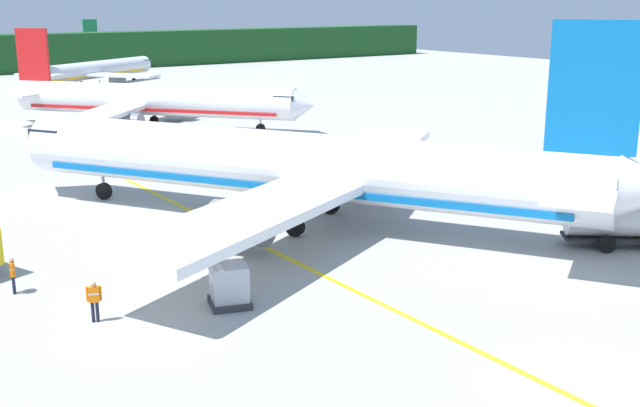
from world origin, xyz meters
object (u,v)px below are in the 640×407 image
object	(u,v)px
airliner_mid_apron	(150,100)
airliner_far_taxiway	(92,71)
service_truck_catering	(623,221)
airliner_foreground	(299,167)
cargo_container_near	(229,285)
crew_loader_left	(13,272)
crew_marshaller	(94,298)
airliner_distant	(38,50)

from	to	relation	value
airliner_mid_apron	airliner_far_taxiway	world-z (taller)	airliner_mid_apron
airliner_mid_apron	service_truck_catering	size ratio (longest dim) A/B	4.98
airliner_mid_apron	service_truck_catering	distance (m)	52.21
airliner_foreground	airliner_mid_apron	xyz separation A→B (m)	(6.97, 38.25, -0.57)
airliner_far_taxiway	cargo_container_near	xyz separation A→B (m)	(-25.40, -90.09, -1.40)
airliner_far_taxiway	crew_loader_left	distance (m)	89.45
airliner_far_taxiway	cargo_container_near	world-z (taller)	airliner_far_taxiway
crew_loader_left	crew_marshaller	bearing A→B (deg)	-70.06
airliner_far_taxiway	airliner_distant	bearing A→B (deg)	82.40
airliner_far_taxiway	service_truck_catering	size ratio (longest dim) A/B	4.55
service_truck_catering	crew_loader_left	size ratio (longest dim) A/B	3.36
airliner_foreground	airliner_mid_apron	bearing A→B (deg)	79.67
airliner_mid_apron	airliner_distant	xyz separation A→B (m)	(16.13, 97.89, -0.38)
service_truck_catering	crew_marshaller	bearing A→B (deg)	166.95
cargo_container_near	crew_marshaller	distance (m)	5.57
airliner_foreground	service_truck_catering	distance (m)	18.08
airliner_far_taxiway	airliner_mid_apron	bearing A→B (deg)	-101.60
airliner_distant	airliner_foreground	bearing A→B (deg)	-99.63
airliner_distant	crew_loader_left	xyz separation A→B (m)	(-40.01, -138.47, -1.44)
airliner_distant	service_truck_catering	world-z (taller)	airliner_distant
airliner_far_taxiway	crew_marshaller	world-z (taller)	airliner_far_taxiway
crew_marshaller	airliner_mid_apron	bearing A→B (deg)	64.37
service_truck_catering	crew_marshaller	size ratio (longest dim) A/B	3.21
airliner_mid_apron	cargo_container_near	bearing A→B (deg)	-109.34
airliner_far_taxiway	airliner_distant	distance (m)	55.69
airliner_distant	crew_marshaller	world-z (taller)	airliner_distant
airliner_distant	cargo_container_near	size ratio (longest dim) A/B	14.05
airliner_mid_apron	crew_loader_left	bearing A→B (deg)	-120.48
cargo_container_near	airliner_far_taxiway	bearing A→B (deg)	74.26
airliner_foreground	airliner_mid_apron	size ratio (longest dim) A/B	1.31
crew_marshaller	cargo_container_near	bearing A→B (deg)	-16.46
airliner_foreground	airliner_distant	size ratio (longest dim) A/B	1.24
crew_marshaller	airliner_far_taxiway	bearing A→B (deg)	70.85
airliner_distant	service_truck_catering	bearing A→B (deg)	-94.39
airliner_foreground	crew_loader_left	xyz separation A→B (m)	(-16.91, -2.32, -2.39)
airliner_far_taxiway	cargo_container_near	distance (m)	93.61
service_truck_catering	crew_loader_left	world-z (taller)	service_truck_catering
crew_marshaller	airliner_distant	bearing A→B (deg)	75.15
airliner_mid_apron	cargo_container_near	size ratio (longest dim) A/B	13.29
service_truck_catering	crew_loader_left	bearing A→B (deg)	158.19
crew_loader_left	airliner_mid_apron	bearing A→B (deg)	59.52
cargo_container_near	airliner_mid_apron	bearing A→B (deg)	70.66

